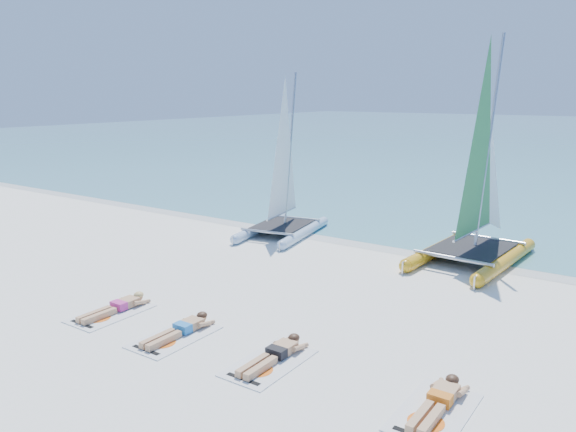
% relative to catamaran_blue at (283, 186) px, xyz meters
% --- Properties ---
extents(ground, '(140.00, 140.00, 0.00)m').
position_rel_catamaran_blue_xyz_m(ground, '(3.11, -4.95, -1.71)').
color(ground, white).
rests_on(ground, ground).
extents(wet_sand_strip, '(140.00, 1.40, 0.01)m').
position_rel_catamaran_blue_xyz_m(wet_sand_strip, '(3.11, 0.55, -1.71)').
color(wet_sand_strip, silver).
rests_on(wet_sand_strip, ground).
extents(catamaran_blue, '(2.74, 4.50, 5.73)m').
position_rel_catamaran_blue_xyz_m(catamaran_blue, '(0.00, 0.00, 0.00)').
color(catamaran_blue, '#B6DAEF').
rests_on(catamaran_blue, ground).
extents(catamaran_yellow, '(2.70, 5.39, 6.77)m').
position_rel_catamaran_blue_xyz_m(catamaran_yellow, '(6.45, 0.98, 0.42)').
color(catamaran_yellow, gold).
rests_on(catamaran_yellow, ground).
extents(towel_a, '(1.00, 1.85, 0.02)m').
position_rel_catamaran_blue_xyz_m(towel_a, '(1.01, -8.17, -1.70)').
color(towel_a, silver).
rests_on(towel_a, ground).
extents(sunbather_a, '(0.37, 1.73, 0.26)m').
position_rel_catamaran_blue_xyz_m(sunbather_a, '(1.01, -7.98, -1.59)').
color(sunbather_a, tan).
rests_on(sunbather_a, towel_a).
extents(towel_b, '(1.00, 1.85, 0.02)m').
position_rel_catamaran_blue_xyz_m(towel_b, '(3.09, -8.24, -1.70)').
color(towel_b, silver).
rests_on(towel_b, ground).
extents(sunbather_b, '(0.37, 1.73, 0.26)m').
position_rel_catamaran_blue_xyz_m(sunbather_b, '(3.09, -8.05, -1.59)').
color(sunbather_b, tan).
rests_on(sunbather_b, towel_b).
extents(towel_c, '(1.00, 1.85, 0.02)m').
position_rel_catamaran_blue_xyz_m(towel_c, '(5.34, -8.05, -1.70)').
color(towel_c, silver).
rests_on(towel_c, ground).
extents(sunbather_c, '(0.37, 1.73, 0.26)m').
position_rel_catamaran_blue_xyz_m(sunbather_c, '(5.34, -7.86, -1.59)').
color(sunbather_c, tan).
rests_on(sunbather_c, towel_c).
extents(towel_d, '(1.00, 1.85, 0.02)m').
position_rel_catamaran_blue_xyz_m(towel_d, '(8.41, -7.89, -1.70)').
color(towel_d, silver).
rests_on(towel_d, ground).
extents(sunbather_d, '(0.37, 1.73, 0.26)m').
position_rel_catamaran_blue_xyz_m(sunbather_d, '(8.41, -7.70, -1.59)').
color(sunbather_d, tan).
rests_on(sunbather_d, towel_d).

